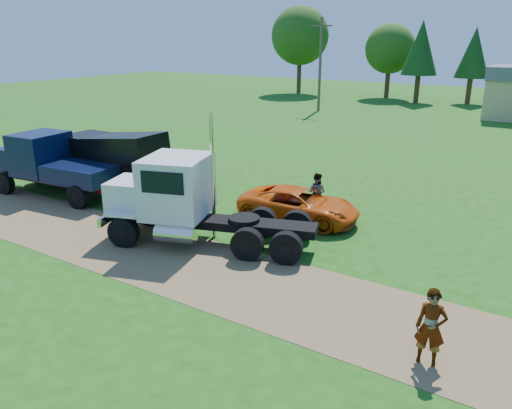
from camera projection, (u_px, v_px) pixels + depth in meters
The scene contains 8 objects.
ground at pixel (234, 278), 15.83m from camera, with size 140.00×140.00×0.00m, color #194B10.
dirt_track at pixel (234, 278), 15.82m from camera, with size 120.00×4.20×0.01m, color brown.
white_semi_tractor at pixel (180, 199), 18.29m from camera, with size 7.99×4.76×4.75m.
black_dump_truck at pixel (108, 157), 24.43m from camera, with size 7.09×2.30×3.06m.
navy_truck at pixel (51, 164), 23.74m from camera, with size 6.92×2.98×2.94m.
orange_pickup at pixel (299, 205), 20.53m from camera, with size 2.29×4.96×1.38m, color #D7510A.
spectator_a at pixel (431, 327), 11.46m from camera, with size 0.70×0.46×1.91m, color #999999.
spectator_b at pixel (316, 193), 21.54m from camera, with size 0.85×0.66×1.75m, color #999999.
Camera 1 is at (8.24, -11.61, 7.32)m, focal length 35.00 mm.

